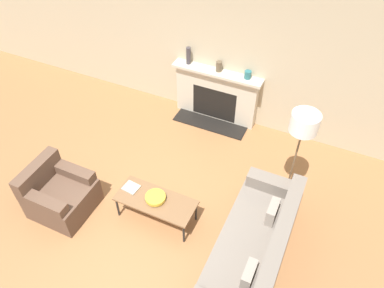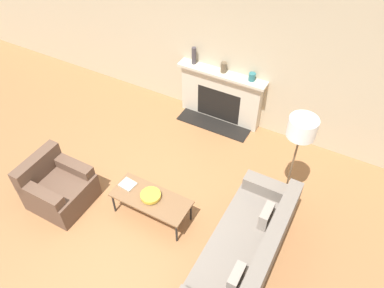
{
  "view_description": "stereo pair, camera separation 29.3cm",
  "coord_description": "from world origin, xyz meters",
  "views": [
    {
      "loc": [
        2.1,
        -2.43,
        4.8
      ],
      "look_at": [
        0.21,
        1.66,
        0.45
      ],
      "focal_mm": 35.0,
      "sensor_mm": 36.0,
      "label": 1
    },
    {
      "loc": [
        2.36,
        -2.3,
        4.8
      ],
      "look_at": [
        0.21,
        1.66,
        0.45
      ],
      "focal_mm": 35.0,
      "sensor_mm": 36.0,
      "label": 2
    }
  ],
  "objects": [
    {
      "name": "mantel_vase_center_left",
      "position": [
        0.11,
        3.02,
        1.15
      ],
      "size": [
        0.11,
        0.11,
        0.19
      ],
      "color": "brown",
      "rests_on": "fireplace"
    },
    {
      "name": "couch",
      "position": [
        1.75,
        0.3,
        0.29
      ],
      "size": [
        0.86,
        2.26,
        0.77
      ],
      "rotation": [
        0.0,
        0.0,
        -1.57
      ],
      "color": "slate",
      "rests_on": "ground_plane"
    },
    {
      "name": "armchair_near",
      "position": [
        -1.22,
        -0.05,
        0.31
      ],
      "size": [
        0.86,
        0.83,
        0.81
      ],
      "rotation": [
        0.0,
        0.0,
        1.57
      ],
      "color": "brown",
      "rests_on": "ground_plane"
    },
    {
      "name": "floor_lamp",
      "position": [
        1.88,
        1.63,
        1.38
      ],
      "size": [
        0.4,
        0.4,
        1.69
      ],
      "color": "brown",
      "rests_on": "ground_plane"
    },
    {
      "name": "coffee_table",
      "position": [
        0.21,
        0.39,
        0.39
      ],
      "size": [
        1.19,
        0.5,
        0.42
      ],
      "color": "brown",
      "rests_on": "ground_plane"
    },
    {
      "name": "fireplace",
      "position": [
        0.09,
        3.01,
        0.51
      ],
      "size": [
        1.71,
        0.59,
        1.05
      ],
      "color": "beige",
      "rests_on": "ground_plane"
    },
    {
      "name": "mantel_vase_center_right",
      "position": [
        0.66,
        3.02,
        1.12
      ],
      "size": [
        0.12,
        0.12,
        0.14
      ],
      "color": "#28666B",
      "rests_on": "fireplace"
    },
    {
      "name": "wall_back",
      "position": [
        0.0,
        3.15,
        1.45
      ],
      "size": [
        18.0,
        0.06,
        2.9
      ],
      "color": "#BCAD8E",
      "rests_on": "ground_plane"
    },
    {
      "name": "mantel_vase_left",
      "position": [
        -0.49,
        3.02,
        1.22
      ],
      "size": [
        0.08,
        0.08,
        0.33
      ],
      "color": "#3D383D",
      "rests_on": "fireplace"
    },
    {
      "name": "bowl",
      "position": [
        0.21,
        0.4,
        0.47
      ],
      "size": [
        0.3,
        0.3,
        0.07
      ],
      "color": "gold",
      "rests_on": "coffee_table"
    },
    {
      "name": "ground_plane",
      "position": [
        0.0,
        0.0,
        0.0
      ],
      "size": [
        18.0,
        18.0,
        0.0
      ],
      "primitive_type": "plane",
      "color": "#99663D"
    },
    {
      "name": "book",
      "position": [
        -0.23,
        0.44,
        0.43
      ],
      "size": [
        0.25,
        0.22,
        0.02
      ],
      "rotation": [
        0.0,
        0.0,
        -0.11
      ],
      "color": "#B2A893",
      "rests_on": "coffee_table"
    }
  ]
}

